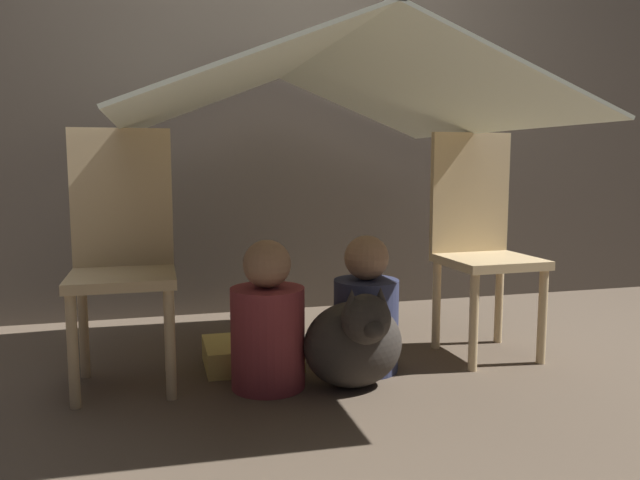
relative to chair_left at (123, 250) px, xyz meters
The scene contains 9 objects.
ground_plane 0.90m from the chair_left, 15.59° to the right, with size 8.80×8.80×0.00m, color brown.
wall_back 1.44m from the chair_left, 53.76° to the left, with size 7.00×0.05×2.50m.
chair_left is the anchor object (origin of this frame).
chair_right 1.46m from the chair_left, ahead, with size 0.38×0.38×0.94m.
sheet_canopy 0.94m from the chair_left, ahead, with size 1.46×1.54×0.30m.
person_front 0.60m from the chair_left, 21.70° to the right, with size 0.27×0.27×0.54m.
person_second 0.95m from the chair_left, ahead, with size 0.25×0.25×0.53m.
dog 0.91m from the chair_left, 20.94° to the right, with size 0.37×0.38×0.39m.
floor_cushion 0.66m from the chair_left, ahead, with size 0.37×0.30×0.10m.
Camera 1 is at (-0.61, -2.16, 0.82)m, focal length 35.00 mm.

